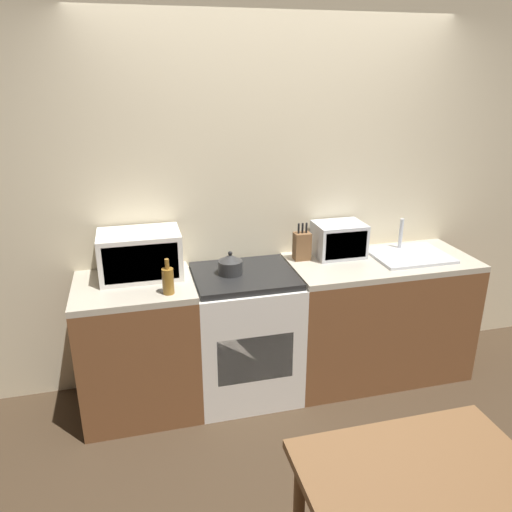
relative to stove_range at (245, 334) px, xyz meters
name	(u,v)px	position (x,y,z in m)	size (l,w,h in m)	color
ground_plane	(320,454)	(0.28, -0.74, -0.45)	(16.00, 16.00, 0.00)	#3D2D1E
wall_back	(272,199)	(0.28, 0.34, 0.85)	(10.00, 0.06, 2.60)	beige
counter_left_run	(139,347)	(-0.71, 0.00, 0.00)	(0.74, 0.62, 0.90)	brown
counter_right_run	(376,317)	(0.99, 0.00, 0.00)	(1.30, 0.62, 0.90)	brown
stove_range	(245,334)	(0.00, 0.00, 0.00)	(0.68, 0.62, 0.90)	silver
kettle	(230,264)	(-0.09, 0.01, 0.52)	(0.16, 0.16, 0.16)	#2D2D2D
microwave	(140,254)	(-0.65, 0.12, 0.60)	(0.51, 0.34, 0.30)	silver
bottle	(168,280)	(-0.51, -0.20, 0.54)	(0.07, 0.07, 0.22)	olive
knife_block	(302,246)	(0.45, 0.15, 0.55)	(0.11, 0.09, 0.26)	brown
toaster_oven	(339,240)	(0.73, 0.15, 0.57)	(0.34, 0.27, 0.24)	silver
sink_basin	(409,255)	(1.21, 0.01, 0.47)	(0.52, 0.42, 0.24)	silver
dining_table	(433,510)	(0.30, -1.76, 0.19)	(0.91, 0.79, 0.72)	brown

